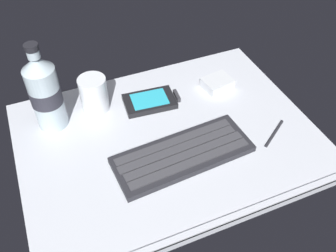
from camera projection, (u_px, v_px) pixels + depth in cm
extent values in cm
cube|color=silver|center=(168.00, 139.00, 82.41)|extent=(64.00, 48.00, 2.00)
cube|color=silver|center=(218.00, 222.00, 66.17)|extent=(64.00, 1.20, 0.80)
cube|color=#232328|center=(183.00, 154.00, 76.93)|extent=(29.64, 12.81, 1.40)
cube|color=#3D3D42|center=(176.00, 141.00, 78.42)|extent=(26.75, 3.68, 0.30)
cube|color=#3D3D42|center=(180.00, 148.00, 77.03)|extent=(26.75, 3.68, 0.30)
cube|color=#3D3D42|center=(185.00, 155.00, 75.64)|extent=(26.75, 3.68, 0.30)
cube|color=#3D3D42|center=(191.00, 163.00, 74.24)|extent=(26.75, 3.68, 0.30)
cube|color=black|center=(151.00, 101.00, 88.83)|extent=(12.64, 8.65, 1.40)
cube|color=#2DB7D1|center=(151.00, 98.00, 88.30)|extent=(8.90, 6.66, 0.10)
cube|color=#333338|center=(177.00, 96.00, 90.19)|extent=(1.14, 3.86, 1.12)
cylinder|color=silver|center=(94.00, 94.00, 85.12)|extent=(6.40, 6.40, 8.50)
cylinder|color=red|center=(94.00, 97.00, 85.82)|extent=(5.50, 5.50, 6.12)
cylinder|color=silver|center=(47.00, 98.00, 79.19)|extent=(6.60, 6.60, 15.00)
cone|color=silver|center=(36.00, 64.00, 72.89)|extent=(6.60, 6.60, 2.80)
cylinder|color=silver|center=(33.00, 54.00, 71.26)|extent=(2.51, 2.51, 1.80)
cylinder|color=black|center=(31.00, 47.00, 70.20)|extent=(2.77, 2.77, 1.20)
cylinder|color=#2D2D38|center=(46.00, 95.00, 78.66)|extent=(6.73, 6.73, 3.80)
cube|color=silver|center=(217.00, 83.00, 92.82)|extent=(7.79, 6.62, 2.40)
cylinder|color=#26262B|center=(274.00, 133.00, 81.87)|extent=(8.30, 5.85, 0.70)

